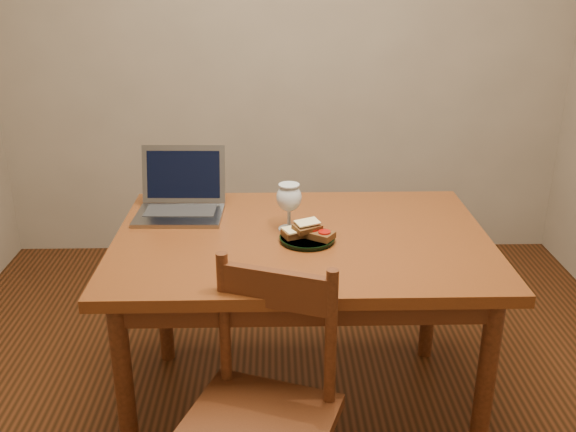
{
  "coord_description": "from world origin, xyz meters",
  "views": [
    {
      "loc": [
        -0.06,
        -1.99,
        1.63
      ],
      "look_at": [
        -0.01,
        0.1,
        0.8
      ],
      "focal_mm": 40.0,
      "sensor_mm": 36.0,
      "label": 1
    }
  ],
  "objects_px": {
    "milk_glass": "(289,207)",
    "plate": "(307,239)",
    "laptop": "(181,195)",
    "table": "(302,258)",
    "chair": "(261,405)"
  },
  "relations": [
    {
      "from": "milk_glass",
      "to": "plate",
      "type": "bearing_deg",
      "value": -59.15
    },
    {
      "from": "plate",
      "to": "laptop",
      "type": "distance_m",
      "value": 0.55
    },
    {
      "from": "table",
      "to": "plate",
      "type": "relative_size",
      "value": 6.78
    },
    {
      "from": "laptop",
      "to": "table",
      "type": "bearing_deg",
      "value": -27.79
    },
    {
      "from": "chair",
      "to": "plate",
      "type": "height_order",
      "value": "chair"
    },
    {
      "from": "plate",
      "to": "laptop",
      "type": "relative_size",
      "value": 0.58
    },
    {
      "from": "plate",
      "to": "milk_glass",
      "type": "relative_size",
      "value": 1.11
    },
    {
      "from": "table",
      "to": "chair",
      "type": "xyz_separation_m",
      "value": [
        -0.14,
        -0.57,
        -0.19
      ]
    },
    {
      "from": "table",
      "to": "plate",
      "type": "bearing_deg",
      "value": -69.94
    },
    {
      "from": "milk_glass",
      "to": "chair",
      "type": "bearing_deg",
      "value": -98.63
    },
    {
      "from": "chair",
      "to": "milk_glass",
      "type": "bearing_deg",
      "value": 101.57
    },
    {
      "from": "chair",
      "to": "plate",
      "type": "bearing_deg",
      "value": 93.75
    },
    {
      "from": "table",
      "to": "chair",
      "type": "height_order",
      "value": "chair"
    },
    {
      "from": "chair",
      "to": "plate",
      "type": "xyz_separation_m",
      "value": [
        0.15,
        0.52,
        0.28
      ]
    },
    {
      "from": "milk_glass",
      "to": "table",
      "type": "bearing_deg",
      "value": -51.77
    }
  ]
}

